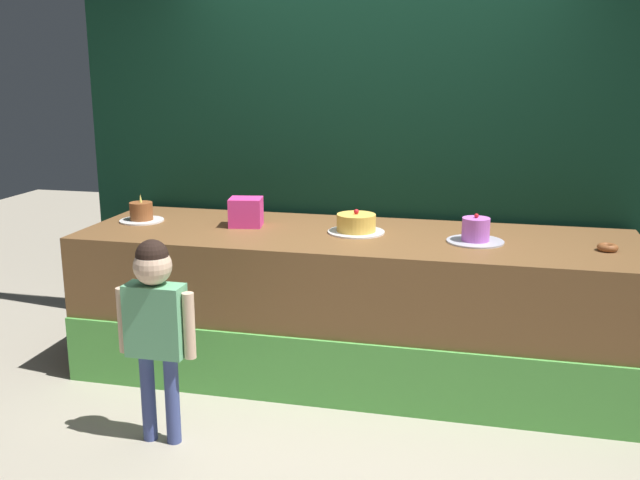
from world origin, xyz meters
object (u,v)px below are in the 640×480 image
(pink_box, at_px, (246,212))
(cake_left, at_px, (141,213))
(donut, at_px, (608,247))
(cake_right, at_px, (476,232))
(child_figure, at_px, (155,314))
(cake_center, at_px, (356,224))

(pink_box, xyz_separation_m, cake_left, (-0.70, -0.02, -0.04))
(donut, height_order, cake_right, cake_right)
(cake_left, distance_m, cake_right, 2.11)
(child_figure, xyz_separation_m, donut, (2.20, 0.98, 0.22))
(child_figure, height_order, cake_right, child_figure)
(pink_box, bearing_deg, cake_left, -178.23)
(pink_box, relative_size, cake_left, 0.70)
(cake_right, bearing_deg, donut, -2.82)
(cake_left, xyz_separation_m, cake_right, (2.11, -0.08, 0.01))
(donut, xyz_separation_m, cake_right, (-0.70, 0.03, 0.04))
(child_figure, height_order, cake_left, cake_left)
(cake_center, bearing_deg, donut, -4.60)
(pink_box, distance_m, donut, 2.12)
(donut, xyz_separation_m, cake_left, (-2.82, 0.11, 0.03))
(cake_center, distance_m, cake_right, 0.71)
(pink_box, bearing_deg, child_figure, -94.56)
(pink_box, distance_m, cake_left, 0.71)
(pink_box, relative_size, cake_right, 0.61)
(pink_box, bearing_deg, donut, -3.62)
(cake_right, bearing_deg, cake_left, 177.91)
(donut, relative_size, cake_right, 0.34)
(cake_center, bearing_deg, cake_right, -6.37)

